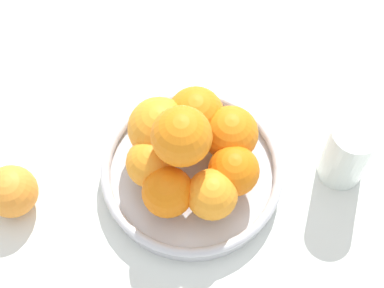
# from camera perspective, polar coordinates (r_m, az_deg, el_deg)

# --- Properties ---
(ground_plane) EXTENTS (4.00, 4.00, 0.00)m
(ground_plane) POSITION_cam_1_polar(r_m,az_deg,el_deg) (0.89, 0.00, -3.02)
(ground_plane) COLOR silver
(fruit_bowl) EXTENTS (0.25, 0.25, 0.03)m
(fruit_bowl) POSITION_cam_1_polar(r_m,az_deg,el_deg) (0.87, 0.00, -2.55)
(fruit_bowl) COLOR silver
(fruit_bowl) RESTS_ON ground_plane
(orange_pile) EXTENTS (0.19, 0.18, 0.13)m
(orange_pile) POSITION_cam_1_polar(r_m,az_deg,el_deg) (0.82, -0.19, -0.32)
(orange_pile) COLOR orange
(orange_pile) RESTS_ON fruit_bowl
(stray_orange) EXTENTS (0.07, 0.07, 0.07)m
(stray_orange) POSITION_cam_1_polar(r_m,az_deg,el_deg) (0.87, -15.74, -4.08)
(stray_orange) COLOR orange
(stray_orange) RESTS_ON ground_plane
(drinking_glass) EXTENTS (0.06, 0.06, 0.11)m
(drinking_glass) POSITION_cam_1_polar(r_m,az_deg,el_deg) (0.87, 13.66, -0.73)
(drinking_glass) COLOR silver
(drinking_glass) RESTS_ON ground_plane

